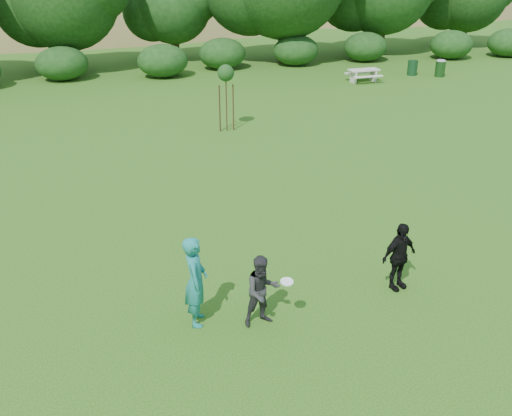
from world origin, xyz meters
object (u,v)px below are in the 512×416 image
Objects in this scene: trash_can_near at (412,68)px; picnic_table at (364,73)px; player_teal at (196,281)px; sapling at (226,75)px; player_black at (399,256)px; trash_can_lidded at (440,68)px; player_grey at (262,291)px.

trash_can_near is 0.50× the size of picnic_table.
player_teal is 0.71× the size of sapling.
player_black is at bearing -77.70° from player_teal.
trash_can_lidded is (1.40, -0.88, 0.09)m from trash_can_near.
player_black is at bearing 1.24° from player_grey.
player_black reaches higher than trash_can_near.
trash_can_near is 0.32× the size of sapling.
sapling reaches higher than trash_can_lidded.
player_teal reaches higher than player_grey.
picnic_table is at bearing 34.42° from sapling.
player_black is 25.33m from trash_can_lidded.
picnic_table is at bearing -167.07° from trash_can_near.
sapling is 12.57m from picnic_table.
trash_can_lidded is at bearing 24.38° from sapling.
player_grey is (1.30, -0.47, -0.21)m from player_teal.
sapling is at bearing -150.70° from trash_can_near.
trash_can_lidded reaches higher than trash_can_near.
player_black reaches higher than player_grey.
sapling is (-0.50, 13.39, 1.59)m from player_black.
trash_can_near is (13.59, 21.30, -0.38)m from player_black.
player_grey is 27.77m from trash_can_lidded.
sapling reaches higher than player_grey.
picnic_table is (9.75, 20.42, -0.31)m from player_black.
trash_can_near is (17.02, 21.66, -0.35)m from player_grey.
player_black is (3.43, 0.37, 0.03)m from player_grey.
sapling reaches higher than player_black.
player_black reaches higher than trash_can_lidded.
trash_can_near is 3.94m from picnic_table.
sapling is at bearing -4.16° from player_teal.
player_teal is at bearing 165.17° from player_black.
player_teal is 1.26× the size of player_grey.
trash_can_lidded is (18.43, 20.78, -0.26)m from player_grey.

